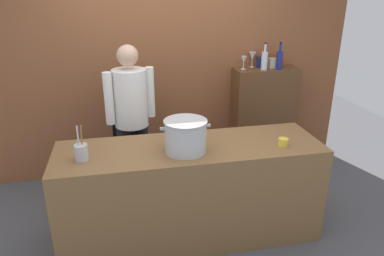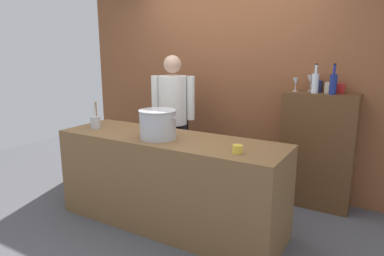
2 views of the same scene
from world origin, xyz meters
name	(u,v)px [view 2 (image 2 of 2)]	position (x,y,z in m)	size (l,w,h in m)	color
ground_plane	(170,223)	(0.00, 0.00, 0.00)	(8.00, 8.00, 0.00)	#4C4C51
brick_back_panel	(230,68)	(0.00, 1.40, 1.50)	(4.40, 0.10, 3.00)	brown
prep_counter	(169,181)	(0.00, 0.00, 0.45)	(2.29, 0.70, 0.90)	brown
bar_cabinet	(317,151)	(1.16, 1.19, 0.64)	(0.76, 0.32, 1.27)	brown
chef	(173,114)	(-0.46, 0.78, 0.96)	(0.50, 0.40, 1.66)	black
stockpot_large	(158,124)	(-0.06, -0.09, 1.04)	(0.41, 0.36, 0.27)	#B7BABF
utensil_crock	(95,122)	(-0.89, -0.08, 0.97)	(0.10, 0.10, 0.29)	#B7BABF
butter_jar	(237,149)	(0.78, -0.15, 0.93)	(0.09, 0.09, 0.07)	yellow
wine_bottle_clear	(315,83)	(1.10, 1.12, 1.38)	(0.07, 0.07, 0.31)	silver
wine_bottle_cobalt	(333,83)	(1.28, 1.11, 1.39)	(0.07, 0.07, 0.31)	navy
wine_glass_wide	(311,80)	(1.01, 1.29, 1.40)	(0.08, 0.08, 0.18)	silver
wine_glass_short	(296,82)	(0.88, 1.20, 1.38)	(0.07, 0.07, 0.15)	silver
spice_tin_cream	(329,88)	(1.23, 1.20, 1.33)	(0.09, 0.09, 0.11)	beige
spice_tin_navy	(318,86)	(1.10, 1.25, 1.34)	(0.08, 0.08, 0.13)	navy
spice_tin_red	(341,89)	(1.34, 1.24, 1.32)	(0.08, 0.08, 0.10)	red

